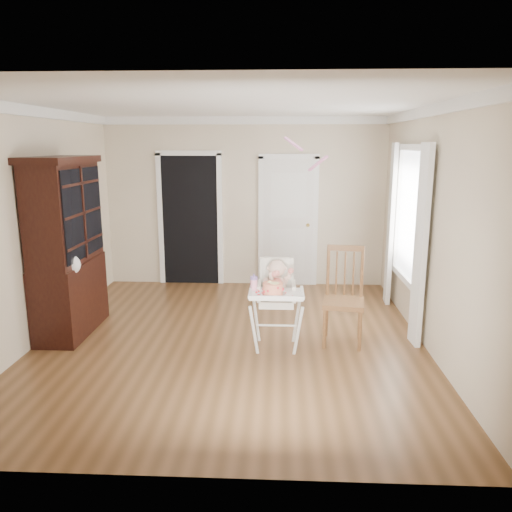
{
  "coord_description": "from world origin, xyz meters",
  "views": [
    {
      "loc": [
        0.57,
        -5.54,
        2.28
      ],
      "look_at": [
        0.31,
        -0.28,
        1.09
      ],
      "focal_mm": 35.0,
      "sensor_mm": 36.0,
      "label": 1
    }
  ],
  "objects_px": {
    "china_cabinet": "(67,247)",
    "sippy_cup": "(254,283)",
    "dining_chair": "(344,299)",
    "high_chair": "(276,294)",
    "cake": "(273,288)"
  },
  "relations": [
    {
      "from": "high_chair",
      "to": "china_cabinet",
      "type": "bearing_deg",
      "value": 171.57
    },
    {
      "from": "sippy_cup",
      "to": "high_chair",
      "type": "bearing_deg",
      "value": 30.13
    },
    {
      "from": "sippy_cup",
      "to": "dining_chair",
      "type": "relative_size",
      "value": 0.17
    },
    {
      "from": "china_cabinet",
      "to": "dining_chair",
      "type": "height_order",
      "value": "china_cabinet"
    },
    {
      "from": "high_chair",
      "to": "china_cabinet",
      "type": "height_order",
      "value": "china_cabinet"
    },
    {
      "from": "high_chair",
      "to": "dining_chair",
      "type": "xyz_separation_m",
      "value": [
        0.78,
        0.2,
        -0.12
      ]
    },
    {
      "from": "china_cabinet",
      "to": "cake",
      "type": "bearing_deg",
      "value": -15.01
    },
    {
      "from": "cake",
      "to": "high_chair",
      "type": "bearing_deg",
      "value": 82.45
    },
    {
      "from": "high_chair",
      "to": "cake",
      "type": "relative_size",
      "value": 3.79
    },
    {
      "from": "sippy_cup",
      "to": "china_cabinet",
      "type": "relative_size",
      "value": 0.09
    },
    {
      "from": "cake",
      "to": "dining_chair",
      "type": "bearing_deg",
      "value": 30.78
    },
    {
      "from": "cake",
      "to": "sippy_cup",
      "type": "xyz_separation_m",
      "value": [
        -0.21,
        0.14,
        0.02
      ]
    },
    {
      "from": "cake",
      "to": "china_cabinet",
      "type": "height_order",
      "value": "china_cabinet"
    },
    {
      "from": "china_cabinet",
      "to": "sippy_cup",
      "type": "bearing_deg",
      "value": -12.94
    },
    {
      "from": "high_chair",
      "to": "sippy_cup",
      "type": "distance_m",
      "value": 0.33
    }
  ]
}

